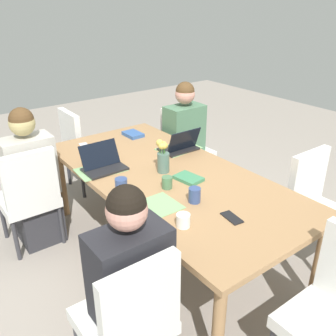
{
  "coord_description": "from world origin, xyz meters",
  "views": [
    {
      "loc": [
        2.03,
        -1.52,
        1.96
      ],
      "look_at": [
        0.0,
        0.0,
        0.77
      ],
      "focal_mm": 39.29,
      "sensor_mm": 36.0,
      "label": 1
    }
  ],
  "objects_px": {
    "chair_far_left_near": "(184,144)",
    "coffee_mug_centre_right": "(195,195)",
    "dining_table": "(168,181)",
    "person_far_left_near": "(184,145)",
    "book_red_cover": "(188,178)",
    "chair_near_left_mid": "(129,317)",
    "person_near_left_mid": "(132,299)",
    "laptop_far_left_near": "(180,146)",
    "person_near_left_far": "(33,185)",
    "chair_head_left_right_near": "(82,146)",
    "chair_near_left_far": "(29,194)",
    "chair_far_right_far": "(317,204)",
    "book_blue_cover": "(133,134)",
    "flower_vase": "(163,157)",
    "coffee_mug_centre_left": "(183,220)",
    "coffee_mug_near_left": "(121,185)",
    "phone_black": "(232,218)",
    "laptop_near_left_far": "(103,165)",
    "coffee_mug_near_right": "(167,182)",
    "phone_silver": "(85,146)"
  },
  "relations": [
    {
      "from": "chair_far_left_near",
      "to": "coffee_mug_centre_right",
      "type": "relative_size",
      "value": 8.87
    },
    {
      "from": "dining_table",
      "to": "person_far_left_near",
      "type": "xyz_separation_m",
      "value": [
        -0.79,
        0.8,
        -0.13
      ]
    },
    {
      "from": "person_far_left_near",
      "to": "book_red_cover",
      "type": "bearing_deg",
      "value": -37.7
    },
    {
      "from": "dining_table",
      "to": "chair_near_left_mid",
      "type": "xyz_separation_m",
      "value": [
        0.83,
        -0.86,
        -0.16
      ]
    },
    {
      "from": "chair_near_left_mid",
      "to": "person_near_left_mid",
      "type": "relative_size",
      "value": 0.75
    },
    {
      "from": "laptop_far_left_near",
      "to": "person_near_left_far",
      "type": "bearing_deg",
      "value": -114.08
    },
    {
      "from": "person_near_left_mid",
      "to": "person_near_left_far",
      "type": "xyz_separation_m",
      "value": [
        -1.58,
        0.01,
        0.0
      ]
    },
    {
      "from": "chair_head_left_right_near",
      "to": "book_red_cover",
      "type": "distance_m",
      "value": 1.65
    },
    {
      "from": "chair_near_left_far",
      "to": "chair_far_right_far",
      "type": "xyz_separation_m",
      "value": [
        1.5,
        1.74,
        0.0
      ]
    },
    {
      "from": "book_red_cover",
      "to": "book_blue_cover",
      "type": "height_order",
      "value": "book_blue_cover"
    },
    {
      "from": "chair_near_left_far",
      "to": "dining_table",
      "type": "bearing_deg",
      "value": 48.72
    },
    {
      "from": "chair_near_left_far",
      "to": "book_red_cover",
      "type": "distance_m",
      "value": 1.32
    },
    {
      "from": "chair_head_left_right_near",
      "to": "flower_vase",
      "type": "distance_m",
      "value": 1.45
    },
    {
      "from": "chair_near_left_far",
      "to": "coffee_mug_centre_left",
      "type": "relative_size",
      "value": 10.8
    },
    {
      "from": "person_far_left_near",
      "to": "chair_far_right_far",
      "type": "distance_m",
      "value": 1.54
    },
    {
      "from": "chair_near_left_mid",
      "to": "book_blue_cover",
      "type": "height_order",
      "value": "chair_near_left_mid"
    },
    {
      "from": "flower_vase",
      "to": "coffee_mug_centre_right",
      "type": "xyz_separation_m",
      "value": [
        0.5,
        -0.11,
        -0.07
      ]
    },
    {
      "from": "chair_near_left_far",
      "to": "coffee_mug_centre_left",
      "type": "distance_m",
      "value": 1.49
    },
    {
      "from": "person_far_left_near",
      "to": "chair_near_left_far",
      "type": "xyz_separation_m",
      "value": [
        0.04,
        -1.66,
        -0.03
      ]
    },
    {
      "from": "chair_far_right_far",
      "to": "book_blue_cover",
      "type": "distance_m",
      "value": 1.77
    },
    {
      "from": "chair_far_left_near",
      "to": "chair_near_left_mid",
      "type": "distance_m",
      "value": 2.42
    },
    {
      "from": "chair_near_left_far",
      "to": "chair_far_right_far",
      "type": "relative_size",
      "value": 1.0
    },
    {
      "from": "coffee_mug_near_left",
      "to": "book_red_cover",
      "type": "height_order",
      "value": "coffee_mug_near_left"
    },
    {
      "from": "coffee_mug_near_left",
      "to": "phone_black",
      "type": "height_order",
      "value": "coffee_mug_near_left"
    },
    {
      "from": "dining_table",
      "to": "chair_head_left_right_near",
      "type": "relative_size",
      "value": 2.55
    },
    {
      "from": "laptop_near_left_far",
      "to": "coffee_mug_near_left",
      "type": "distance_m",
      "value": 0.4
    },
    {
      "from": "coffee_mug_near_left",
      "to": "chair_far_left_near",
      "type": "bearing_deg",
      "value": 124.59
    },
    {
      "from": "laptop_far_left_near",
      "to": "book_blue_cover",
      "type": "xyz_separation_m",
      "value": [
        -0.57,
        -0.13,
        -0.03
      ]
    },
    {
      "from": "person_near_left_mid",
      "to": "book_red_cover",
      "type": "distance_m",
      "value": 1.07
    },
    {
      "from": "person_far_left_near",
      "to": "book_blue_cover",
      "type": "xyz_separation_m",
      "value": [
        -0.09,
        -0.57,
        0.21
      ]
    },
    {
      "from": "chair_near_left_far",
      "to": "laptop_near_left_far",
      "type": "distance_m",
      "value": 0.68
    },
    {
      "from": "book_red_cover",
      "to": "person_near_left_mid",
      "type": "bearing_deg",
      "value": -64.66
    },
    {
      "from": "chair_near_left_far",
      "to": "chair_far_left_near",
      "type": "bearing_deg",
      "value": 93.76
    },
    {
      "from": "coffee_mug_centre_right",
      "to": "chair_far_left_near",
      "type": "bearing_deg",
      "value": 143.23
    },
    {
      "from": "dining_table",
      "to": "laptop_near_left_far",
      "type": "xyz_separation_m",
      "value": [
        -0.37,
        -0.36,
        0.11
      ]
    },
    {
      "from": "chair_near_left_mid",
      "to": "book_red_cover",
      "type": "xyz_separation_m",
      "value": [
        -0.66,
        0.93,
        0.24
      ]
    },
    {
      "from": "chair_far_left_near",
      "to": "phone_black",
      "type": "bearing_deg",
      "value": -29.99
    },
    {
      "from": "laptop_far_left_near",
      "to": "coffee_mug_near_right",
      "type": "bearing_deg",
      "value": -46.07
    },
    {
      "from": "coffee_mug_near_right",
      "to": "book_blue_cover",
      "type": "relative_size",
      "value": 0.43
    },
    {
      "from": "coffee_mug_centre_left",
      "to": "dining_table",
      "type": "bearing_deg",
      "value": 150.46
    },
    {
      "from": "laptop_near_left_far",
      "to": "laptop_far_left_near",
      "type": "distance_m",
      "value": 0.73
    },
    {
      "from": "chair_far_left_near",
      "to": "phone_silver",
      "type": "bearing_deg",
      "value": -92.52
    },
    {
      "from": "laptop_far_left_near",
      "to": "book_red_cover",
      "type": "height_order",
      "value": "laptop_far_left_near"
    },
    {
      "from": "chair_far_right_far",
      "to": "phone_black",
      "type": "xyz_separation_m",
      "value": [
        -0.02,
        -0.95,
        0.23
      ]
    },
    {
      "from": "flower_vase",
      "to": "coffee_mug_near_right",
      "type": "height_order",
      "value": "flower_vase"
    },
    {
      "from": "flower_vase",
      "to": "book_red_cover",
      "type": "relative_size",
      "value": 1.33
    },
    {
      "from": "coffee_mug_centre_right",
      "to": "book_blue_cover",
      "type": "height_order",
      "value": "coffee_mug_centre_right"
    },
    {
      "from": "chair_near_left_mid",
      "to": "coffee_mug_centre_right",
      "type": "height_order",
      "value": "chair_near_left_mid"
    },
    {
      "from": "person_far_left_near",
      "to": "coffee_mug_near_left",
      "type": "distance_m",
      "value": 1.49
    },
    {
      "from": "dining_table",
      "to": "chair_far_left_near",
      "type": "height_order",
      "value": "chair_far_left_near"
    }
  ]
}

